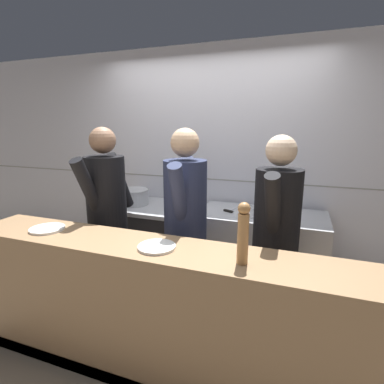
{
  "coord_description": "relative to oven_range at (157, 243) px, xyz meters",
  "views": [
    {
      "loc": [
        0.97,
        -1.88,
        1.76
      ],
      "look_at": [
        0.04,
        0.65,
        1.15
      ],
      "focal_mm": 28.0,
      "sensor_mm": 36.0,
      "label": 1
    }
  ],
  "objects": [
    {
      "name": "plated_dish_appetiser",
      "position": [
        0.64,
        -1.24,
        0.54
      ],
      "size": [
        0.25,
        0.25,
        0.02
      ],
      "color": "white",
      "rests_on": "pass_counter"
    },
    {
      "name": "plated_dish_main",
      "position": [
        -0.3,
        -1.22,
        0.54
      ],
      "size": [
        0.26,
        0.26,
        0.02
      ],
      "color": "white",
      "rests_on": "pass_counter"
    },
    {
      "name": "chef_line",
      "position": [
        1.34,
        -0.63,
        0.5
      ],
      "size": [
        0.37,
        0.74,
        1.69
      ],
      "rotation": [
        0.0,
        0.0,
        -0.08
      ],
      "color": "black",
      "rests_on": "ground_plane"
    },
    {
      "name": "chefs_knife",
      "position": [
        0.92,
        -0.09,
        0.47
      ],
      "size": [
        0.35,
        0.18,
        0.02
      ],
      "color": "#B7BABF",
      "rests_on": "prep_counter"
    },
    {
      "name": "mixing_bowl_steel",
      "position": [
        0.98,
        -0.0,
        0.51
      ],
      "size": [
        0.29,
        0.29,
        0.08
      ],
      "color": "#B7BABF",
      "rests_on": "prep_counter"
    },
    {
      "name": "pepper_mill",
      "position": [
        1.2,
        -1.27,
        0.72
      ],
      "size": [
        0.07,
        0.07,
        0.37
      ],
      "color": "#AD7A47",
      "rests_on": "pass_counter"
    },
    {
      "name": "chef_sous",
      "position": [
        0.61,
        -0.66,
        0.52
      ],
      "size": [
        0.4,
        0.76,
        1.74
      ],
      "rotation": [
        0.0,
        0.0,
        0.15
      ],
      "color": "black",
      "rests_on": "ground_plane"
    },
    {
      "name": "oven_range",
      "position": [
        0.0,
        0.0,
        0.0
      ],
      "size": [
        0.97,
        0.71,
        0.88
      ],
      "color": "#232326",
      "rests_on": "ground_plane"
    },
    {
      "name": "pass_counter",
      "position": [
        0.65,
        -1.22,
        0.04
      ],
      "size": [
        3.05,
        0.45,
        0.97
      ],
      "color": "#93704C",
      "rests_on": "ground_plane"
    },
    {
      "name": "stock_pot",
      "position": [
        -0.27,
        -0.03,
        0.53
      ],
      "size": [
        0.36,
        0.36,
        0.17
      ],
      "color": "#B7BABF",
      "rests_on": "oven_range"
    },
    {
      "name": "prep_counter",
      "position": [
        1.15,
        -0.0,
        0.01
      ],
      "size": [
        1.24,
        0.65,
        0.91
      ],
      "color": "#B7BABF",
      "rests_on": "ground_plane"
    },
    {
      "name": "ground_plane",
      "position": [
        0.5,
        -0.98,
        -0.44
      ],
      "size": [
        14.0,
        14.0,
        0.0
      ],
      "primitive_type": "plane",
      "color": "#7F705B"
    },
    {
      "name": "chef_head_cook",
      "position": [
        -0.15,
        -0.67,
        0.53
      ],
      "size": [
        0.38,
        0.76,
        1.74
      ],
      "rotation": [
        0.0,
        0.0,
        -0.06
      ],
      "color": "black",
      "rests_on": "ground_plane"
    },
    {
      "name": "sauce_pot",
      "position": [
        0.26,
        0.05,
        0.52
      ],
      "size": [
        0.29,
        0.29,
        0.15
      ],
      "color": "beige",
      "rests_on": "oven_range"
    },
    {
      "name": "wall_back_tiled",
      "position": [
        0.5,
        0.4,
        0.86
      ],
      "size": [
        8.0,
        0.06,
        2.6
      ],
      "color": "silver",
      "rests_on": "ground_plane"
    }
  ]
}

